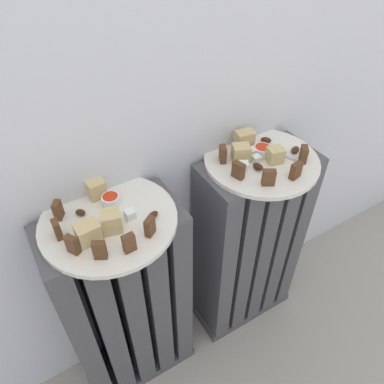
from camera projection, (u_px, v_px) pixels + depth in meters
radiator_left at (128, 307)px, 1.03m from camera, size 0.34×0.17×0.68m
radiator_right at (248, 247)px, 1.19m from camera, size 0.34×0.17×0.68m
plate_left at (109, 220)px, 0.80m from camera, size 0.30×0.30×0.01m
plate_right at (261, 160)px, 0.96m from camera, size 0.30×0.30×0.01m
dark_cake_slice_left_0 at (58, 210)px, 0.78m from camera, size 0.02×0.03×0.04m
dark_cake_slice_left_1 at (57, 229)px, 0.74m from camera, size 0.01×0.03×0.04m
dark_cake_slice_left_2 at (72, 245)px, 0.71m from camera, size 0.02×0.03×0.04m
dark_cake_slice_left_3 at (100, 250)px, 0.70m from camera, size 0.03×0.02×0.04m
dark_cake_slice_left_4 at (129, 243)px, 0.71m from camera, size 0.03×0.01×0.04m
dark_cake_slice_left_5 at (150, 227)px, 0.75m from camera, size 0.03×0.03×0.04m
marble_cake_slice_left_0 at (88, 233)px, 0.73m from camera, size 0.05×0.04×0.04m
marble_cake_slice_left_1 at (111, 221)px, 0.75m from camera, size 0.05×0.05×0.05m
marble_cake_slice_left_2 at (96, 189)px, 0.83m from camera, size 0.04×0.04×0.04m
turkish_delight_left_0 at (130, 215)px, 0.79m from camera, size 0.02×0.02×0.02m
turkish_delight_left_1 at (110, 216)px, 0.79m from camera, size 0.02×0.02×0.02m
medjool_date_left_0 at (80, 212)px, 0.80m from camera, size 0.03×0.03×0.01m
medjool_date_left_1 at (153, 215)px, 0.79m from camera, size 0.03×0.02×0.01m
jam_bowl_left at (111, 200)px, 0.82m from camera, size 0.04×0.04×0.02m
dark_cake_slice_right_0 at (223, 154)px, 0.93m from camera, size 0.03×0.03×0.04m
dark_cake_slice_right_1 at (238, 170)px, 0.88m from camera, size 0.02×0.03×0.04m
dark_cake_slice_right_2 at (269, 178)px, 0.86m from camera, size 0.03×0.03×0.04m
dark_cake_slice_right_3 at (296, 170)px, 0.88m from camera, size 0.03×0.02×0.04m
dark_cake_slice_right_4 at (304, 154)px, 0.93m from camera, size 0.03×0.03×0.04m
marble_cake_slice_right_0 at (275, 155)px, 0.93m from camera, size 0.05×0.04×0.04m
marble_cake_slice_right_1 at (241, 153)px, 0.94m from camera, size 0.05×0.05×0.04m
marble_cake_slice_right_2 at (244, 140)px, 0.97m from camera, size 0.05×0.04×0.05m
turkish_delight_right_0 at (252, 152)px, 0.96m from camera, size 0.02×0.02×0.02m
turkish_delight_right_1 at (244, 166)px, 0.91m from camera, size 0.03×0.03×0.02m
turkish_delight_right_2 at (256, 159)px, 0.94m from camera, size 0.02×0.02×0.02m
medjool_date_right_0 at (266, 140)px, 1.00m from camera, size 0.03×0.03×0.02m
medjool_date_right_1 at (279, 152)px, 0.96m from camera, size 0.03×0.03×0.02m
medjool_date_right_2 at (258, 167)px, 0.92m from camera, size 0.02×0.03×0.02m
medjool_date_right_3 at (295, 150)px, 0.97m from camera, size 0.03×0.03×0.01m
jam_bowl_right at (262, 150)px, 0.96m from camera, size 0.05×0.05×0.02m
fork at (279, 153)px, 0.97m from camera, size 0.04×0.10×0.00m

